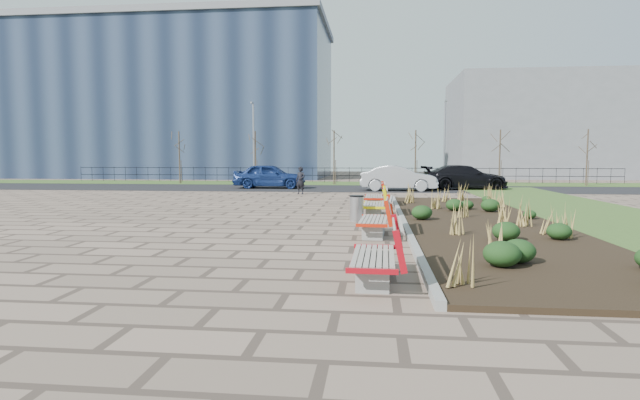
# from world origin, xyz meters

# --- Properties ---
(ground) EXTENTS (120.00, 120.00, 0.00)m
(ground) POSITION_xyz_m (0.00, 0.00, 0.00)
(ground) COLOR #7D6656
(ground) RESTS_ON ground
(planting_bed) EXTENTS (4.50, 18.00, 0.10)m
(planting_bed) POSITION_xyz_m (6.25, 5.00, 0.05)
(planting_bed) COLOR black
(planting_bed) RESTS_ON ground
(planting_curb) EXTENTS (0.16, 18.00, 0.15)m
(planting_curb) POSITION_xyz_m (3.92, 5.00, 0.07)
(planting_curb) COLOR gray
(planting_curb) RESTS_ON ground
(grass_verge_far) EXTENTS (80.00, 5.00, 0.04)m
(grass_verge_far) POSITION_xyz_m (0.00, 28.00, 0.02)
(grass_verge_far) COLOR #33511E
(grass_verge_far) RESTS_ON ground
(road) EXTENTS (80.00, 7.00, 0.02)m
(road) POSITION_xyz_m (0.00, 22.00, 0.01)
(road) COLOR black
(road) RESTS_ON ground
(bench_a) EXTENTS (0.95, 2.12, 1.00)m
(bench_a) POSITION_xyz_m (3.00, -2.46, 0.50)
(bench_a) COLOR #B60C17
(bench_a) RESTS_ON ground
(bench_b) EXTENTS (1.01, 2.14, 1.00)m
(bench_b) POSITION_xyz_m (3.00, 2.45, 0.50)
(bench_b) COLOR red
(bench_b) RESTS_ON ground
(bench_c) EXTENTS (0.94, 2.12, 1.00)m
(bench_c) POSITION_xyz_m (3.00, 6.73, 0.50)
(bench_c) COLOR yellow
(bench_c) RESTS_ON ground
(bench_d) EXTENTS (0.92, 2.11, 1.00)m
(bench_d) POSITION_xyz_m (3.00, 10.11, 0.50)
(bench_d) COLOR red
(bench_d) RESTS_ON ground
(litter_bin) EXTENTS (0.45, 0.45, 0.83)m
(litter_bin) POSITION_xyz_m (2.44, 5.43, 0.41)
(litter_bin) COLOR #B2B2B7
(litter_bin) RESTS_ON ground
(pedestrian) EXTENTS (0.66, 0.55, 1.54)m
(pedestrian) POSITION_xyz_m (-1.11, 16.89, 0.77)
(pedestrian) COLOR black
(pedestrian) RESTS_ON ground
(car_blue) EXTENTS (4.78, 2.02, 1.61)m
(car_blue) POSITION_xyz_m (-3.89, 21.66, 0.83)
(car_blue) COLOR navy
(car_blue) RESTS_ON road
(car_silver) EXTENTS (4.72, 1.78, 1.54)m
(car_silver) POSITION_xyz_m (4.50, 20.13, 0.79)
(car_silver) COLOR #9B9DA2
(car_silver) RESTS_ON road
(car_black) EXTENTS (5.56, 2.83, 1.54)m
(car_black) POSITION_xyz_m (8.75, 21.79, 0.79)
(car_black) COLOR black
(car_black) RESTS_ON road
(tree_a) EXTENTS (1.40, 1.40, 4.00)m
(tree_a) POSITION_xyz_m (-12.00, 26.50, 2.04)
(tree_a) COLOR #4C3D2D
(tree_a) RESTS_ON grass_verge_far
(tree_b) EXTENTS (1.40, 1.40, 4.00)m
(tree_b) POSITION_xyz_m (-6.00, 26.50, 2.04)
(tree_b) COLOR #4C3D2D
(tree_b) RESTS_ON grass_verge_far
(tree_c) EXTENTS (1.40, 1.40, 4.00)m
(tree_c) POSITION_xyz_m (0.00, 26.50, 2.04)
(tree_c) COLOR #4C3D2D
(tree_c) RESTS_ON grass_verge_far
(tree_d) EXTENTS (1.40, 1.40, 4.00)m
(tree_d) POSITION_xyz_m (6.00, 26.50, 2.04)
(tree_d) COLOR #4C3D2D
(tree_d) RESTS_ON grass_verge_far
(tree_e) EXTENTS (1.40, 1.40, 4.00)m
(tree_e) POSITION_xyz_m (12.00, 26.50, 2.04)
(tree_e) COLOR #4C3D2D
(tree_e) RESTS_ON grass_verge_far
(tree_f) EXTENTS (1.40, 1.40, 4.00)m
(tree_f) POSITION_xyz_m (18.00, 26.50, 2.04)
(tree_f) COLOR #4C3D2D
(tree_f) RESTS_ON grass_verge_far
(lamp_west) EXTENTS (0.24, 0.60, 6.00)m
(lamp_west) POSITION_xyz_m (-6.00, 26.00, 3.04)
(lamp_west) COLOR gray
(lamp_west) RESTS_ON grass_verge_far
(lamp_east) EXTENTS (0.24, 0.60, 6.00)m
(lamp_east) POSITION_xyz_m (8.00, 26.00, 3.04)
(lamp_east) COLOR gray
(lamp_east) RESTS_ON grass_verge_far
(railing_fence) EXTENTS (44.00, 0.10, 1.20)m
(railing_fence) POSITION_xyz_m (0.00, 29.50, 0.64)
(railing_fence) COLOR black
(railing_fence) RESTS_ON grass_verge_far
(building_glass) EXTENTS (40.00, 14.00, 15.00)m
(building_glass) POSITION_xyz_m (-22.00, 40.00, 7.50)
(building_glass) COLOR #192338
(building_glass) RESTS_ON ground
(building_grey) EXTENTS (18.00, 12.00, 10.00)m
(building_grey) POSITION_xyz_m (20.00, 42.00, 5.00)
(building_grey) COLOR slate
(building_grey) RESTS_ON ground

